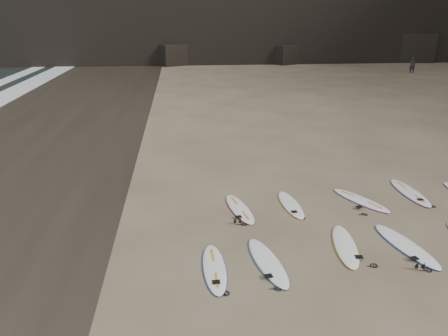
% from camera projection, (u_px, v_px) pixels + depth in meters
% --- Properties ---
extents(ground, '(240.00, 240.00, 0.00)m').
position_uv_depth(ground, '(362.00, 247.00, 12.33)').
color(ground, '#897559').
rests_on(ground, ground).
extents(wet_sand, '(12.00, 200.00, 0.01)m').
position_uv_depth(wet_sand, '(10.00, 153.00, 20.47)').
color(wet_sand, '#383026').
rests_on(wet_sand, ground).
extents(surfboard_0, '(0.61, 2.40, 0.09)m').
position_uv_depth(surfboard_0, '(214.00, 268.00, 11.22)').
color(surfboard_0, white).
rests_on(surfboard_0, ground).
extents(surfboard_1, '(1.03, 2.61, 0.09)m').
position_uv_depth(surfboard_1, '(268.00, 262.00, 11.50)').
color(surfboard_1, white).
rests_on(surfboard_1, ground).
extents(surfboard_2, '(1.03, 2.54, 0.09)m').
position_uv_depth(surfboard_2, '(345.00, 245.00, 12.30)').
color(surfboard_2, white).
rests_on(surfboard_2, ground).
extents(surfboard_3, '(1.16, 2.74, 0.10)m').
position_uv_depth(surfboard_3, '(406.00, 245.00, 12.30)').
color(surfboard_3, white).
rests_on(surfboard_3, ground).
extents(surfboard_5, '(1.02, 2.48, 0.09)m').
position_uv_depth(surfboard_5, '(240.00, 209.00, 14.59)').
color(surfboard_5, white).
rests_on(surfboard_5, ground).
extents(surfboard_6, '(0.70, 2.35, 0.08)m').
position_uv_depth(surfboard_6, '(291.00, 204.00, 14.92)').
color(surfboard_6, white).
rests_on(surfboard_6, ground).
extents(surfboard_7, '(1.64, 2.46, 0.09)m').
position_uv_depth(surfboard_7, '(361.00, 200.00, 15.25)').
color(surfboard_7, white).
rests_on(surfboard_7, ground).
extents(surfboard_8, '(0.68, 2.64, 0.09)m').
position_uv_depth(surfboard_8, '(410.00, 192.00, 15.90)').
color(surfboard_8, white).
rests_on(surfboard_8, ground).
extents(person_a, '(0.72, 0.60, 1.67)m').
position_uv_depth(person_a, '(412.00, 65.00, 46.51)').
color(person_a, black).
rests_on(person_a, ground).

